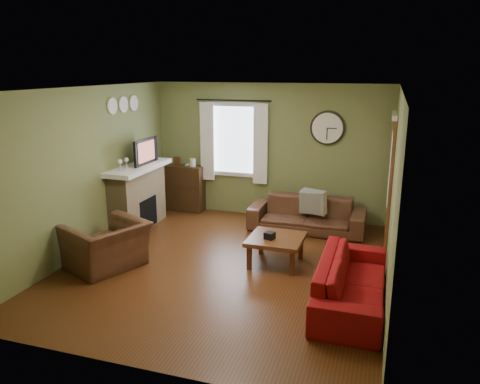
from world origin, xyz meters
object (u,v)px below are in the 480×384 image
(coffee_table, at_px, (276,250))
(sofa_red, at_px, (352,281))
(armchair, at_px, (107,246))
(bookshelf, at_px, (185,188))
(sofa_brown, at_px, (307,214))

(coffee_table, bearing_deg, sofa_red, -37.32)
(sofa_red, xyz_separation_m, armchair, (-3.53, 0.02, 0.05))
(sofa_red, bearing_deg, bookshelf, 50.22)
(sofa_red, relative_size, armchair, 1.92)
(bookshelf, distance_m, sofa_brown, 2.67)
(bookshelf, bearing_deg, armchair, -88.17)
(sofa_red, height_order, armchair, armchair)
(bookshelf, xyz_separation_m, sofa_red, (3.62, -3.02, -0.17))
(sofa_brown, relative_size, sofa_red, 1.02)
(armchair, bearing_deg, sofa_red, 113.23)
(sofa_brown, height_order, armchair, armchair)
(sofa_red, bearing_deg, armchair, 89.70)
(bookshelf, height_order, coffee_table, bookshelf)
(coffee_table, bearing_deg, armchair, -159.36)
(bookshelf, bearing_deg, sofa_red, -39.78)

